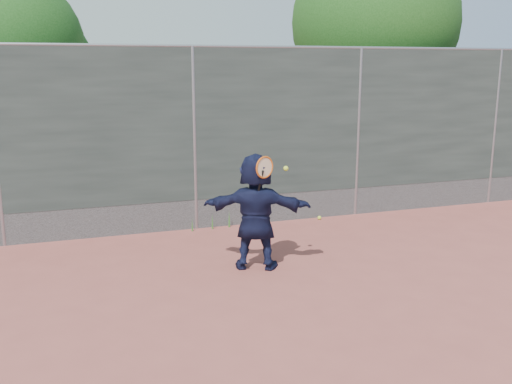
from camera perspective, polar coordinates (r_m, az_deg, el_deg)
name	(u,v)px	position (r m, az deg, el deg)	size (l,w,h in m)	color
ground	(264,311)	(6.56, 0.82, -11.81)	(80.00, 80.00, 0.00)	#9E4C42
player	(256,211)	(7.64, 0.00, -1.93)	(1.47, 0.47, 1.59)	#141837
ball_ground	(319,218)	(10.27, 6.36, -2.58)	(0.07, 0.07, 0.07)	#C9E332
fence	(194,135)	(9.42, -6.19, 5.66)	(20.00, 0.06, 3.03)	#38423D
swing_action	(266,169)	(7.36, 1.05, 2.34)	(0.50, 0.18, 0.51)	#C45212
tree_right	(381,28)	(13.21, 12.37, 15.72)	(3.78, 3.60, 5.39)	#382314
tree_left	(14,53)	(12.22, -23.08, 12.71)	(3.15, 3.00, 4.53)	#382314
weed_clump	(215,221)	(9.65, -4.13, -2.91)	(0.68, 0.07, 0.30)	#387226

